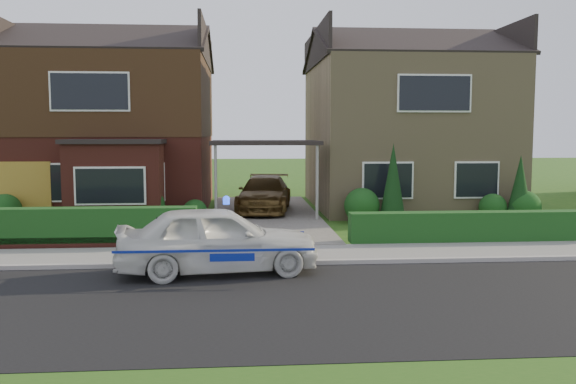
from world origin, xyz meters
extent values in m
plane|color=#234F15|center=(0.00, 0.00, 0.00)|extent=(120.00, 120.00, 0.00)
cube|color=black|center=(0.00, 0.00, 0.00)|extent=(60.00, 6.00, 0.02)
cube|color=#9E9993|center=(0.00, 3.05, 0.06)|extent=(60.00, 0.16, 0.12)
cube|color=slate|center=(0.00, 4.10, 0.05)|extent=(60.00, 2.00, 0.10)
cube|color=#666059|center=(0.00, 11.00, 0.06)|extent=(3.80, 12.00, 0.12)
cube|color=maroon|center=(-5.80, 14.00, 2.90)|extent=(7.20, 8.00, 5.80)
cube|color=white|center=(-7.38, 9.98, 1.40)|extent=(1.80, 0.08, 1.30)
cube|color=white|center=(-4.22, 9.98, 1.40)|extent=(1.60, 0.08, 1.30)
cube|color=white|center=(-5.80, 9.98, 4.40)|extent=(2.60, 0.08, 1.30)
cube|color=black|center=(-5.80, 14.00, 4.35)|extent=(7.26, 8.06, 2.90)
cube|color=maroon|center=(-4.94, 9.30, 1.35)|extent=(3.00, 1.40, 2.70)
cube|color=black|center=(-4.94, 9.30, 2.77)|extent=(3.20, 1.60, 0.14)
cube|color=#9A865E|center=(5.80, 14.00, 2.90)|extent=(7.20, 8.00, 5.80)
cube|color=white|center=(4.22, 9.98, 1.40)|extent=(1.80, 0.08, 1.30)
cube|color=white|center=(7.38, 9.98, 1.40)|extent=(1.60, 0.08, 1.30)
cube|color=white|center=(5.80, 9.98, 4.40)|extent=(2.60, 0.08, 1.30)
cube|color=black|center=(0.00, 11.00, 2.70)|extent=(3.80, 3.00, 0.14)
cylinder|color=gray|center=(-1.70, 9.60, 1.35)|extent=(0.10, 0.10, 2.70)
cylinder|color=gray|center=(1.70, 9.60, 1.35)|extent=(0.10, 0.10, 2.70)
cube|color=olive|center=(-8.25, 9.96, 1.05)|extent=(2.20, 0.10, 2.10)
cube|color=maroon|center=(-5.80, 5.30, 0.18)|extent=(7.70, 0.25, 0.36)
cube|color=#133C17|center=(-5.80, 5.45, 0.00)|extent=(7.50, 0.55, 0.90)
cube|color=#133C17|center=(5.80, 5.35, 0.00)|extent=(7.50, 0.55, 0.80)
sphere|color=#133C17|center=(-8.50, 9.50, 0.54)|extent=(1.08, 1.08, 1.08)
sphere|color=#133C17|center=(-4.00, 9.30, 0.66)|extent=(1.32, 1.32, 1.32)
sphere|color=#133C17|center=(-2.40, 9.60, 0.42)|extent=(0.84, 0.84, 0.84)
sphere|color=#133C17|center=(3.20, 9.40, 0.60)|extent=(1.20, 1.20, 1.20)
sphere|color=#133C17|center=(7.80, 9.50, 0.48)|extent=(0.96, 0.96, 0.96)
sphere|color=#133C17|center=(8.80, 9.20, 0.54)|extent=(1.08, 1.08, 1.08)
cone|color=black|center=(4.20, 9.20, 1.30)|extent=(0.90, 0.90, 2.60)
cone|color=black|center=(8.60, 9.20, 1.10)|extent=(0.90, 0.90, 2.20)
imported|color=silver|center=(-1.38, 2.40, 0.74)|extent=(2.28, 4.54, 1.48)
sphere|color=#193FF2|center=(-1.16, 2.40, 1.56)|extent=(0.17, 0.17, 0.17)
cube|color=navy|center=(-1.38, 1.52, 0.68)|extent=(4.01, 0.02, 0.05)
cube|color=navy|center=(-1.38, 3.28, 0.68)|extent=(4.01, 0.01, 0.05)
ellipsoid|color=black|center=(-2.60, 2.30, 1.03)|extent=(0.22, 0.17, 0.21)
sphere|color=white|center=(-2.59, 2.24, 1.02)|extent=(0.11, 0.11, 0.11)
sphere|color=black|center=(-2.58, 2.28, 1.17)|extent=(0.13, 0.13, 0.13)
cone|color=black|center=(-2.63, 2.29, 1.23)|extent=(0.04, 0.04, 0.05)
cone|color=black|center=(-2.54, 2.29, 1.23)|extent=(0.04, 0.04, 0.05)
imported|color=brown|center=(0.01, 11.94, 0.77)|extent=(2.40, 4.68, 1.30)
imported|color=gray|center=(-3.48, 9.00, 0.35)|extent=(0.44, 0.36, 0.71)
imported|color=gray|center=(-7.23, 6.00, 0.42)|extent=(0.59, 0.55, 0.84)
imported|color=gray|center=(-2.50, 8.33, 0.39)|extent=(0.50, 0.50, 0.78)
camera|label=1|loc=(-0.88, -10.72, 3.07)|focal=38.00mm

